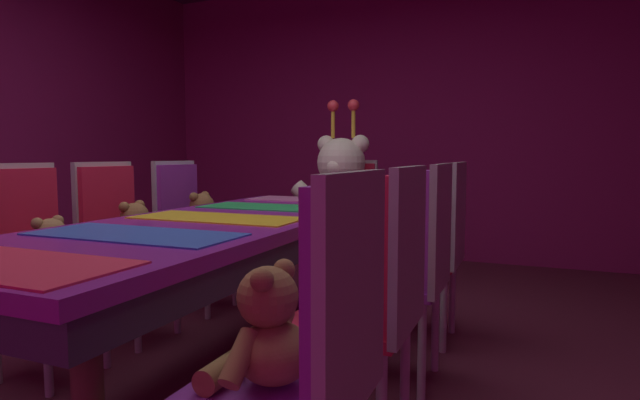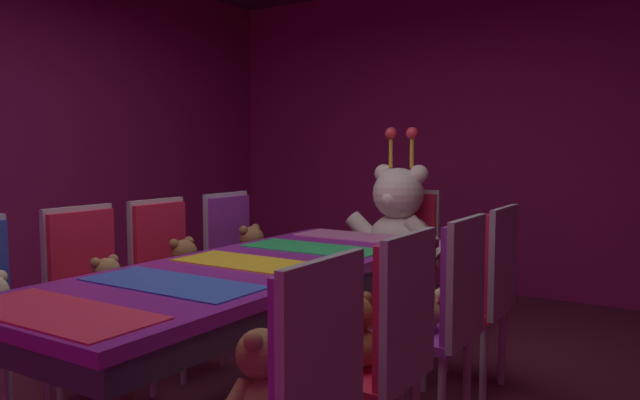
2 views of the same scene
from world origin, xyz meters
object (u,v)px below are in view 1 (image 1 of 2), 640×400
(teddy_right_2, at_px, (390,253))
(chair_left_2, at_px, (116,231))
(teddy_left_1, at_px, (52,252))
(chair_right_2, at_px, (422,252))
(teddy_right_1, at_px, (345,282))
(banquet_table, at_px, (218,237))
(teddy_left_3, at_px, (203,220))
(teddy_right_3, at_px, (416,232))
(throne_chair, at_px, (348,211))
(chair_right_0, at_px, (321,338))
(teddy_right_0, at_px, (266,333))
(chair_left_1, at_px, (30,247))
(king_teddy_bear, at_px, (341,190))
(chair_left_3, at_px, (185,219))
(teddy_left_2, at_px, (136,234))
(chair_right_1, at_px, (385,281))
(chair_right_3, at_px, (443,234))

(teddy_right_2, bearing_deg, chair_left_2, 1.60)
(teddy_left_1, distance_m, chair_right_2, 1.67)
(teddy_right_1, bearing_deg, banquet_table, -20.76)
(teddy_left_3, height_order, teddy_right_3, teddy_left_3)
(banquet_table, xyz_separation_m, throne_chair, (0.00, 1.76, -0.06))
(chair_right_0, height_order, teddy_right_2, chair_right_0)
(teddy_right_0, bearing_deg, teddy_left_3, -50.69)
(chair_left_1, distance_m, teddy_left_1, 0.14)
(chair_right_0, bearing_deg, king_teddy_bear, -70.72)
(chair_left_3, xyz_separation_m, chair_right_0, (1.69, -1.71, 0.00))
(teddy_left_1, xyz_separation_m, chair_right_0, (1.57, -0.58, 0.02))
(chair_right_0, distance_m, teddy_right_1, 0.60)
(banquet_table, relative_size, teddy_right_2, 8.07)
(teddy_left_1, distance_m, teddy_left_2, 0.53)
(teddy_left_2, xyz_separation_m, king_teddy_bear, (0.71, 1.32, 0.17))
(chair_right_1, bearing_deg, teddy_right_2, -77.04)
(chair_right_0, distance_m, chair_right_3, 1.72)
(teddy_right_2, height_order, throne_chair, throne_chair)
(chair_right_0, relative_size, teddy_right_1, 3.32)
(teddy_left_1, distance_m, king_teddy_bear, 1.99)
(chair_right_1, relative_size, teddy_right_3, 2.89)
(chair_left_2, distance_m, chair_right_0, 2.04)
(chair_left_2, distance_m, teddy_right_3, 1.68)
(teddy_left_1, bearing_deg, chair_right_0, -20.45)
(teddy_left_3, distance_m, chair_right_2, 1.65)
(throne_chair, height_order, king_teddy_bear, king_teddy_bear)
(chair_left_2, bearing_deg, chair_right_3, 19.61)
(throne_chair, bearing_deg, teddy_right_1, 19.10)
(teddy_left_2, bearing_deg, chair_right_3, 21.28)
(teddy_left_2, height_order, teddy_right_0, teddy_left_2)
(chair_left_1, relative_size, teddy_left_1, 3.26)
(teddy_left_2, relative_size, throne_chair, 0.34)
(chair_left_2, distance_m, chair_left_3, 0.60)
(throne_chair, bearing_deg, banquet_table, -0.00)
(teddy_right_1, height_order, throne_chair, throne_chair)
(teddy_left_2, height_order, chair_right_0, chair_right_0)
(teddy_left_3, bearing_deg, chair_right_3, 0.31)
(teddy_right_0, relative_size, chair_right_1, 0.33)
(chair_right_0, bearing_deg, chair_right_3, -90.11)
(chair_right_0, bearing_deg, chair_left_2, -33.11)
(banquet_table, height_order, king_teddy_bear, king_teddy_bear)
(king_teddy_bear, bearing_deg, teddy_left_1, -21.14)
(chair_right_3, bearing_deg, teddy_right_2, 75.89)
(chair_left_1, xyz_separation_m, chair_right_1, (1.70, -0.00, 0.00))
(banquet_table, bearing_deg, chair_right_3, 45.71)
(chair_left_3, xyz_separation_m, teddy_left_3, (0.15, 0.00, 0.00))
(chair_left_3, xyz_separation_m, chair_right_2, (1.70, -0.56, 0.00))
(banquet_table, relative_size, chair_left_2, 2.47)
(chair_left_2, bearing_deg, chair_right_2, 1.47)
(chair_left_3, xyz_separation_m, king_teddy_bear, (0.84, 0.72, 0.17))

